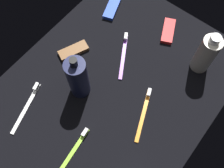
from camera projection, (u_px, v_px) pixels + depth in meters
ground_plane at (112, 88)px, 87.70cm from camera, size 84.00×64.00×1.20cm
lotion_bottle at (78, 78)px, 79.05cm from camera, size 6.38×6.38×19.72cm
bodywash_bottle at (206, 54)px, 83.38cm from camera, size 6.06×6.06×17.17cm
toothbrush_purple at (124, 53)px, 91.84cm from camera, size 16.08×10.25×2.10cm
toothbrush_orange at (144, 111)px, 83.19cm from camera, size 17.12×7.92×2.10cm
toothbrush_white at (28, 105)px, 84.09cm from camera, size 17.55×6.48×2.10cm
toothbrush_lime at (73, 151)px, 78.18cm from camera, size 18.01×3.40×2.10cm
snack_bar_brown at (73, 51)px, 92.06cm from camera, size 11.14×7.77×1.50cm
snack_bar_blue at (112, 8)px, 99.67cm from camera, size 11.14×7.26×1.50cm
snack_bar_red at (168, 31)px, 95.43cm from camera, size 11.12×8.03×1.50cm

